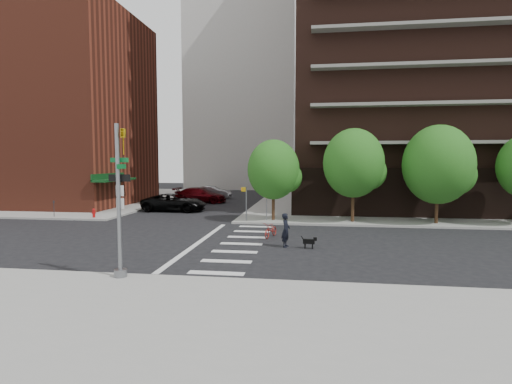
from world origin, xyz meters
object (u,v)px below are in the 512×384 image
at_px(parked_car_maroon, 200,195).
at_px(dog_walker, 286,230).
at_px(parked_car_black, 174,202).
at_px(parked_car_silver, 212,192).
at_px(traffic_signal, 120,213).
at_px(scooter, 271,230).
at_px(fire_hydrant, 94,212).

bearing_deg(parked_car_maroon, dog_walker, -150.93).
distance_m(parked_car_black, parked_car_silver, 12.94).
xyz_separation_m(traffic_signal, parked_car_black, (-5.33, 21.15, -1.87)).
relative_size(traffic_signal, scooter, 3.40).
bearing_deg(traffic_signal, fire_hydrant, 123.26).
height_order(parked_car_black, scooter, parked_car_black).
xyz_separation_m(parked_car_maroon, scooter, (9.97, -19.15, -0.39)).
bearing_deg(parked_car_maroon, traffic_signal, -167.96).
relative_size(traffic_signal, parked_car_maroon, 1.02).
bearing_deg(dog_walker, traffic_signal, 149.25).
distance_m(parked_car_black, parked_car_maroon, 7.68).
height_order(parked_car_maroon, dog_walker, dog_walker).
xyz_separation_m(parked_car_maroon, parked_car_silver, (0.00, 5.26, -0.07)).
distance_m(fire_hydrant, parked_car_black, 7.51).
height_order(traffic_signal, fire_hydrant, traffic_signal).
height_order(fire_hydrant, parked_car_maroon, parked_car_maroon).
bearing_deg(scooter, traffic_signal, -100.64).
distance_m(parked_car_silver, scooter, 26.37).
distance_m(traffic_signal, scooter, 11.09).
xyz_separation_m(scooter, dog_walker, (1.09, -2.62, 0.47)).
bearing_deg(dog_walker, parked_car_silver, 32.03).
bearing_deg(parked_car_silver, fire_hydrant, 166.50).
height_order(fire_hydrant, dog_walker, dog_walker).
distance_m(traffic_signal, dog_walker, 9.44).
distance_m(parked_car_black, dog_walker, 18.10).
relative_size(parked_car_black, parked_car_silver, 1.25).
bearing_deg(fire_hydrant, scooter, -20.58).
xyz_separation_m(traffic_signal, parked_car_silver, (-5.03, 34.08, -1.91)).
bearing_deg(fire_hydrant, parked_car_maroon, 69.71).
distance_m(scooter, dog_walker, 2.88).
bearing_deg(parked_car_black, scooter, -137.10).
bearing_deg(parked_car_silver, parked_car_black, -179.93).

